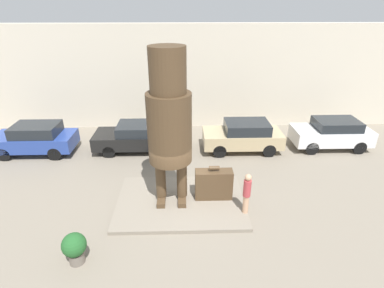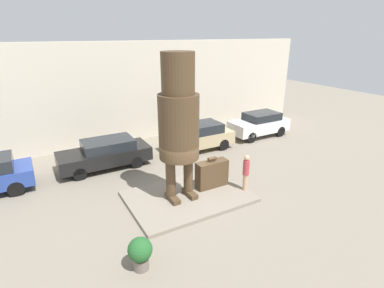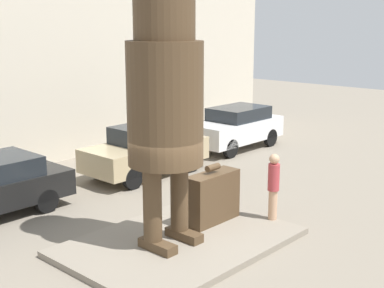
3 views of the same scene
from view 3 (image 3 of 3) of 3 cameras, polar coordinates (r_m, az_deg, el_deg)
The scene contains 7 objects.
ground_plane at distance 12.29m, azimuth -1.27°, elevation -10.72°, with size 60.00×60.00×0.00m, color gray.
pedestal at distance 12.26m, azimuth -1.27°, elevation -10.40°, with size 5.09×3.58×0.15m.
statue_figure at distance 11.12m, azimuth -2.90°, elevation 6.22°, with size 1.61×1.61×5.96m.
giant_suitcase at distance 13.04m, azimuth 2.20°, elevation -5.68°, with size 1.49×0.53×1.45m.
tourist at distance 13.23m, azimuth 8.69°, elevation -4.22°, with size 0.28×0.28×1.66m.
parked_car_tan at distance 17.46m, azimuth -4.83°, elevation -0.54°, with size 4.19×1.83×1.63m.
parked_car_white at distance 21.08m, azimuth 4.73°, elevation 1.86°, with size 4.13×1.77×1.64m.
Camera 3 is at (-8.09, -7.81, 4.95)m, focal length 50.00 mm.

